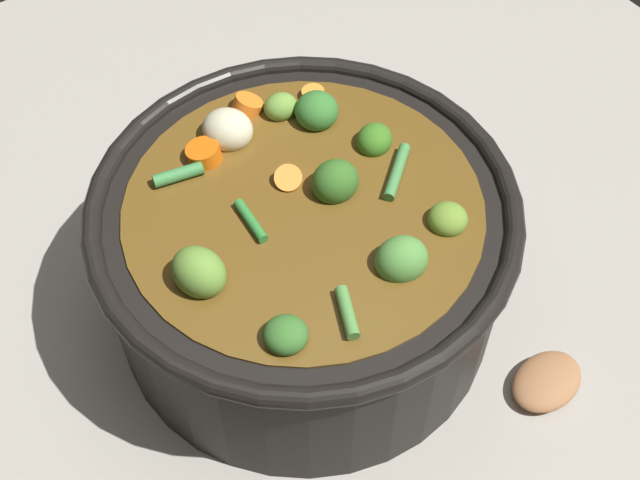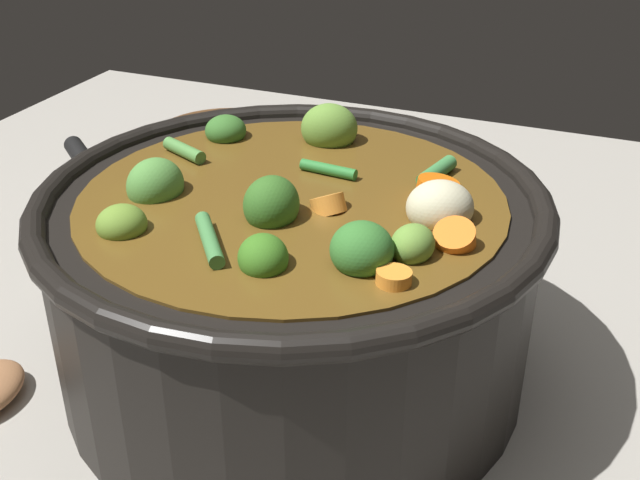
% 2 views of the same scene
% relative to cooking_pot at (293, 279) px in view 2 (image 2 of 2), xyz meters
% --- Properties ---
extents(ground_plane, '(1.10, 1.10, 0.00)m').
position_rel_cooking_pot_xyz_m(ground_plane, '(0.00, 0.00, -0.07)').
color(ground_plane, '#9E998E').
extents(cooking_pot, '(0.33, 0.33, 0.16)m').
position_rel_cooking_pot_xyz_m(cooking_pot, '(0.00, 0.00, 0.00)').
color(cooking_pot, black).
rests_on(cooking_pot, ground_plane).
extents(small_saucepan, '(0.23, 0.22, 0.07)m').
position_rel_cooking_pot_xyz_m(small_saucepan, '(0.24, 0.18, -0.04)').
color(small_saucepan, brown).
rests_on(small_saucepan, ground_plane).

